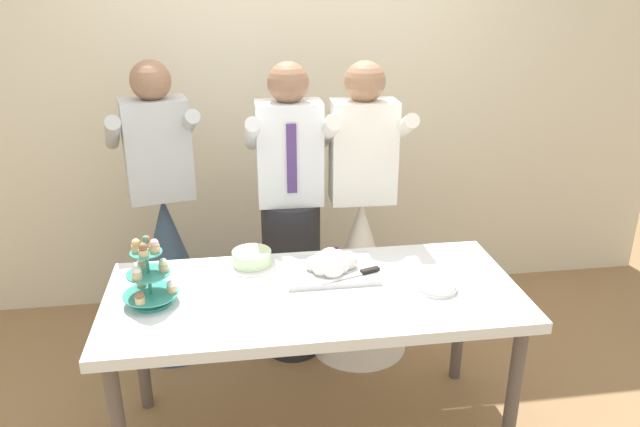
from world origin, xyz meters
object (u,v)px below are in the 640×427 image
object	(u,v)px
round_cake	(252,259)
person_bride	(360,256)
dessert_table	(314,305)
person_groom	(291,231)
person_guest	(168,253)
main_cake_tray	(331,265)
cupcake_stand	(149,277)
plate_stack	(437,285)

from	to	relation	value
round_cake	person_bride	size ratio (longest dim) A/B	0.14
dessert_table	person_groom	distance (m)	0.73
dessert_table	round_cake	bearing A→B (deg)	132.51
person_guest	main_cake_tray	bearing A→B (deg)	-42.46
dessert_table	person_groom	bearing A→B (deg)	92.20
dessert_table	person_bride	bearing A→B (deg)	62.92
main_cake_tray	person_bride	world-z (taller)	person_bride
cupcake_stand	person_guest	size ratio (longest dim) A/B	0.18
round_cake	person_bride	world-z (taller)	person_bride
cupcake_stand	person_guest	xyz separation A→B (m)	(-0.03, 0.90, -0.32)
cupcake_stand	round_cake	xyz separation A→B (m)	(0.43, 0.29, -0.09)
cupcake_stand	plate_stack	size ratio (longest dim) A/B	1.73
person_bride	person_guest	xyz separation A→B (m)	(-1.07, 0.20, 0.00)
round_cake	dessert_table	bearing A→B (deg)	-47.49
dessert_table	main_cake_tray	size ratio (longest dim) A/B	4.20
dessert_table	person_groom	xyz separation A→B (m)	(-0.03, 0.73, 0.05)
person_groom	person_bride	world-z (taller)	same
plate_stack	person_groom	distance (m)	0.97
person_guest	dessert_table	bearing A→B (deg)	-51.40
dessert_table	round_cake	distance (m)	0.40
cupcake_stand	plate_stack	world-z (taller)	cupcake_stand
main_cake_tray	round_cake	xyz separation A→B (m)	(-0.36, 0.13, -0.01)
person_groom	person_bride	distance (m)	0.42
plate_stack	person_guest	bearing A→B (deg)	142.38
cupcake_stand	plate_stack	distance (m)	1.23
dessert_table	plate_stack	world-z (taller)	plate_stack
dessert_table	plate_stack	xyz separation A→B (m)	(0.53, -0.07, 0.10)
plate_stack	person_groom	world-z (taller)	person_groom
dessert_table	cupcake_stand	xyz separation A→B (m)	(-0.69, -0.01, 0.20)
dessert_table	cupcake_stand	bearing A→B (deg)	-179.31
person_bride	person_guest	size ratio (longest dim) A/B	1.00
round_cake	cupcake_stand	bearing A→B (deg)	-146.25
main_cake_tray	person_groom	size ratio (longest dim) A/B	0.26
dessert_table	main_cake_tray	xyz separation A→B (m)	(0.10, 0.15, 0.12)
person_guest	cupcake_stand	bearing A→B (deg)	-88.30
person_bride	person_guest	distance (m)	1.09
dessert_table	plate_stack	bearing A→B (deg)	-7.09
cupcake_stand	person_guest	bearing A→B (deg)	91.70
person_guest	plate_stack	bearing A→B (deg)	-37.62
plate_stack	round_cake	distance (m)	0.86
main_cake_tray	plate_stack	xyz separation A→B (m)	(0.43, -0.22, -0.02)
person_groom	person_bride	bearing A→B (deg)	-4.18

